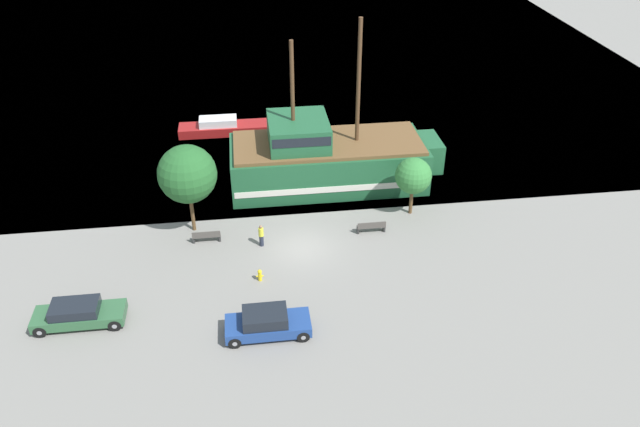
% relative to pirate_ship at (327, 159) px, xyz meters
% --- Properties ---
extents(ground_plane, '(160.00, 160.00, 0.00)m').
position_rel_pirate_ship_xyz_m(ground_plane, '(-2.65, -8.10, -1.98)').
color(ground_plane, gray).
extents(water_surface, '(80.00, 80.00, 0.00)m').
position_rel_pirate_ship_xyz_m(water_surface, '(-2.65, 35.90, -1.98)').
color(water_surface, '#38667F').
rests_on(water_surface, ground).
extents(pirate_ship, '(15.32, 5.92, 12.10)m').
position_rel_pirate_ship_xyz_m(pirate_ship, '(0.00, 0.00, 0.00)').
color(pirate_ship, '#1E5633').
rests_on(pirate_ship, water_surface).
extents(moored_boat_dockside, '(7.91, 1.97, 1.41)m').
position_rel_pirate_ship_xyz_m(moored_boat_dockside, '(-7.52, 9.70, -1.45)').
color(moored_boat_dockside, maroon).
rests_on(moored_boat_dockside, water_surface).
extents(parked_car_curb_front, '(4.77, 1.78, 1.36)m').
position_rel_pirate_ship_xyz_m(parked_car_curb_front, '(-15.23, -13.49, -1.30)').
color(parked_car_curb_front, '#2D5B38').
rests_on(parked_car_curb_front, ground_plane).
extents(parked_car_curb_mid, '(4.45, 1.87, 1.48)m').
position_rel_pirate_ship_xyz_m(parked_car_curb_mid, '(-5.31, -15.56, -1.26)').
color(parked_car_curb_mid, navy).
rests_on(parked_car_curb_mid, ground_plane).
extents(fire_hydrant, '(0.42, 0.25, 0.76)m').
position_rel_pirate_ship_xyz_m(fire_hydrant, '(-5.48, -11.03, -1.57)').
color(fire_hydrant, yellow).
rests_on(fire_hydrant, ground_plane).
extents(bench_promenade_east, '(1.87, 0.45, 0.85)m').
position_rel_pirate_ship_xyz_m(bench_promenade_east, '(1.98, -6.95, -1.54)').
color(bench_promenade_east, '#4C4742').
rests_on(bench_promenade_east, ground_plane).
extents(bench_promenade_west, '(1.77, 0.45, 0.85)m').
position_rel_pirate_ship_xyz_m(bench_promenade_west, '(-8.66, -6.65, -1.54)').
color(bench_promenade_west, '#4C4742').
rests_on(bench_promenade_west, ground_plane).
extents(pedestrian_walking_near, '(0.32, 0.32, 1.52)m').
position_rel_pirate_ship_xyz_m(pedestrian_walking_near, '(-5.20, -7.50, -1.22)').
color(pedestrian_walking_near, '#232838').
rests_on(pedestrian_walking_near, ground_plane).
extents(tree_row_east, '(3.71, 3.71, 6.03)m').
position_rel_pirate_ship_xyz_m(tree_row_east, '(-9.52, -5.10, 2.18)').
color(tree_row_east, brown).
rests_on(tree_row_east, ground_plane).
extents(tree_row_mideast, '(2.45, 2.45, 4.14)m').
position_rel_pirate_ship_xyz_m(tree_row_mideast, '(5.11, -4.94, 0.91)').
color(tree_row_mideast, brown).
rests_on(tree_row_mideast, ground_plane).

